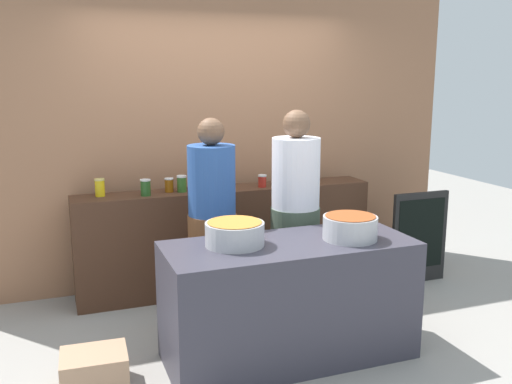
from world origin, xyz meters
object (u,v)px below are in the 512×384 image
object	(u,v)px
cooking_pot_left	(235,234)
chalkboard_sign	(419,237)
cook_with_tongs	(212,233)
bread_crate	(95,371)
preserve_jar_0	(100,187)
preserve_jar_3	(182,184)
preserve_jar_6	(262,181)
preserve_jar_2	(169,185)
cooking_pot_center	(350,228)
preserve_jar_5	(222,182)
preserve_jar_1	(146,187)
cook_in_cap	(295,226)
preserve_jar_8	(314,176)
preserve_jar_4	(195,181)
preserve_jar_7	(276,179)

from	to	relation	value
cooking_pot_left	chalkboard_sign	xyz separation A→B (m)	(2.10, 0.84, -0.47)
cook_with_tongs	bread_crate	size ratio (longest dim) A/B	3.98
preserve_jar_0	bread_crate	world-z (taller)	preserve_jar_0
preserve_jar_0	bread_crate	distance (m)	1.68
preserve_jar_3	preserve_jar_6	distance (m)	0.73
preserve_jar_3	preserve_jar_6	world-z (taller)	preserve_jar_3
preserve_jar_2	cooking_pot_center	xyz separation A→B (m)	(0.94, -1.49, -0.09)
preserve_jar_5	preserve_jar_1	bearing A→B (deg)	-178.45
cooking_pot_center	preserve_jar_5	bearing A→B (deg)	108.67
cook_in_cap	preserve_jar_6	bearing A→B (deg)	90.60
preserve_jar_2	cook_with_tongs	size ratio (longest dim) A/B	0.08
preserve_jar_0	preserve_jar_8	xyz separation A→B (m)	(1.98, -0.02, -0.02)
cooking_pot_left	preserve_jar_2	bearing A→B (deg)	96.37
cook_in_cap	preserve_jar_4	bearing A→B (deg)	126.11
cooking_pot_center	cook_with_tongs	distance (m)	1.12
preserve_jar_3	bread_crate	size ratio (longest dim) A/B	0.35
preserve_jar_0	preserve_jar_1	world-z (taller)	preserve_jar_0
preserve_jar_2	cooking_pot_center	size ratio (longest dim) A/B	0.33
preserve_jar_2	preserve_jar_3	distance (m)	0.11
preserve_jar_8	cooking_pot_center	world-z (taller)	preserve_jar_8
cooking_pot_center	cook_in_cap	size ratio (longest dim) A/B	0.22
preserve_jar_3	cooking_pot_center	bearing A→B (deg)	-60.29
preserve_jar_2	preserve_jar_4	world-z (taller)	preserve_jar_4
preserve_jar_4	bread_crate	world-z (taller)	preserve_jar_4
preserve_jar_4	preserve_jar_5	xyz separation A→B (m)	(0.22, -0.11, 0.00)
preserve_jar_6	preserve_jar_8	bearing A→B (deg)	8.83
bread_crate	preserve_jar_3	bearing A→B (deg)	56.36
preserve_jar_7	preserve_jar_5	bearing A→B (deg)	-179.42
preserve_jar_6	bread_crate	distance (m)	2.26
cook_with_tongs	cook_in_cap	distance (m)	0.66
preserve_jar_0	preserve_jar_2	distance (m)	0.58
preserve_jar_2	chalkboard_sign	world-z (taller)	preserve_jar_2
preserve_jar_0	cooking_pot_center	distance (m)	2.15
preserve_jar_3	cook_with_tongs	distance (m)	0.71
chalkboard_sign	cook_in_cap	bearing A→B (deg)	-169.02
preserve_jar_8	cook_with_tongs	bearing A→B (deg)	-150.35
preserve_jar_2	preserve_jar_4	size ratio (longest dim) A/B	0.87
preserve_jar_5	preserve_jar_6	distance (m)	0.38
preserve_jar_3	cook_with_tongs	bearing A→B (deg)	-82.45
preserve_jar_4	cook_in_cap	size ratio (longest dim) A/B	0.08
preserve_jar_3	preserve_jar_7	bearing A→B (deg)	-1.85
preserve_jar_2	chalkboard_sign	size ratio (longest dim) A/B	0.14
preserve_jar_7	bread_crate	bearing A→B (deg)	-143.38
preserve_jar_8	cook_in_cap	xyz separation A→B (m)	(-0.56, -0.80, -0.24)
preserve_jar_3	bread_crate	xyz separation A→B (m)	(-0.89, -1.34, -0.89)
preserve_jar_3	preserve_jar_5	bearing A→B (deg)	-5.48
preserve_jar_3	cook_with_tongs	size ratio (longest dim) A/B	0.09
preserve_jar_6	chalkboard_sign	distance (m)	1.58
cook_in_cap	preserve_jar_8	bearing A→B (deg)	55.18
preserve_jar_2	preserve_jar_6	xyz separation A→B (m)	(0.84, -0.07, -0.01)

